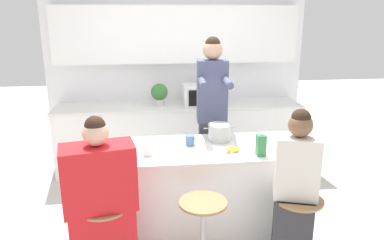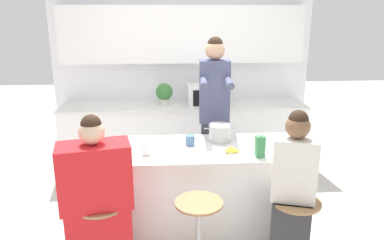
# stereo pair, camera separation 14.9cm
# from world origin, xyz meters

# --- Properties ---
(ground_plane) EXTENTS (16.00, 16.00, 0.00)m
(ground_plane) POSITION_xyz_m (0.00, 0.00, 0.00)
(ground_plane) COLOR beige
(wall_back) EXTENTS (3.53, 0.22, 2.70)m
(wall_back) POSITION_xyz_m (0.00, 1.85, 1.54)
(wall_back) COLOR white
(wall_back) RESTS_ON ground_plane
(back_counter) EXTENTS (3.27, 0.59, 0.92)m
(back_counter) POSITION_xyz_m (0.00, 1.57, 0.46)
(back_counter) COLOR white
(back_counter) RESTS_ON ground_plane
(kitchen_island) EXTENTS (1.92, 0.78, 0.89)m
(kitchen_island) POSITION_xyz_m (0.00, 0.00, 0.45)
(kitchen_island) COLOR black
(kitchen_island) RESTS_ON ground_plane
(bar_stool_center) EXTENTS (0.38, 0.38, 0.69)m
(bar_stool_center) POSITION_xyz_m (0.00, -0.67, 0.38)
(bar_stool_center) COLOR #997047
(bar_stool_center) RESTS_ON ground_plane
(bar_stool_rightmost) EXTENTS (0.38, 0.38, 0.69)m
(bar_stool_rightmost) POSITION_xyz_m (0.77, -0.71, 0.38)
(bar_stool_rightmost) COLOR #997047
(bar_stool_rightmost) RESTS_ON ground_plane
(person_cooking) EXTENTS (0.36, 0.61, 1.87)m
(person_cooking) POSITION_xyz_m (0.28, 0.60, 0.96)
(person_cooking) COLOR #383842
(person_cooking) RESTS_ON ground_plane
(person_wrapped_blanket) EXTENTS (0.58, 0.39, 1.41)m
(person_wrapped_blanket) POSITION_xyz_m (-0.78, -0.67, 0.66)
(person_wrapped_blanket) COLOR red
(person_wrapped_blanket) RESTS_ON ground_plane
(person_seated_near) EXTENTS (0.39, 0.34, 1.42)m
(person_seated_near) POSITION_xyz_m (0.75, -0.67, 0.66)
(person_seated_near) COLOR #333338
(person_seated_near) RESTS_ON ground_plane
(cooking_pot) EXTENTS (0.32, 0.23, 0.17)m
(cooking_pot) POSITION_xyz_m (0.28, 0.17, 0.97)
(cooking_pot) COLOR #B7BABC
(cooking_pot) RESTS_ON kitchen_island
(fruit_bowl) EXTENTS (0.22, 0.22, 0.08)m
(fruit_bowl) POSITION_xyz_m (0.83, -0.26, 0.93)
(fruit_bowl) COLOR white
(fruit_bowl) RESTS_ON kitchen_island
(coffee_cup_near) EXTENTS (0.12, 0.08, 0.09)m
(coffee_cup_near) POSITION_xyz_m (-0.43, -0.14, 0.93)
(coffee_cup_near) COLOR white
(coffee_cup_near) RESTS_ON kitchen_island
(coffee_cup_far) EXTENTS (0.12, 0.09, 0.10)m
(coffee_cup_far) POSITION_xyz_m (-0.02, 0.08, 0.94)
(coffee_cup_far) COLOR #4C7099
(coffee_cup_far) RESTS_ON kitchen_island
(banana_bunch) EXTENTS (0.16, 0.12, 0.05)m
(banana_bunch) POSITION_xyz_m (0.34, -0.15, 0.91)
(banana_bunch) COLOR yellow
(banana_bunch) RESTS_ON kitchen_island
(juice_carton) EXTENTS (0.08, 0.08, 0.21)m
(juice_carton) POSITION_xyz_m (0.57, -0.26, 0.98)
(juice_carton) COLOR #38844C
(juice_carton) RESTS_ON kitchen_island
(microwave) EXTENTS (0.53, 0.37, 0.27)m
(microwave) POSITION_xyz_m (0.32, 1.53, 1.05)
(microwave) COLOR white
(microwave) RESTS_ON back_counter
(potted_plant) EXTENTS (0.22, 0.22, 0.29)m
(potted_plant) POSITION_xyz_m (-0.26, 1.57, 1.08)
(potted_plant) COLOR beige
(potted_plant) RESTS_ON back_counter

